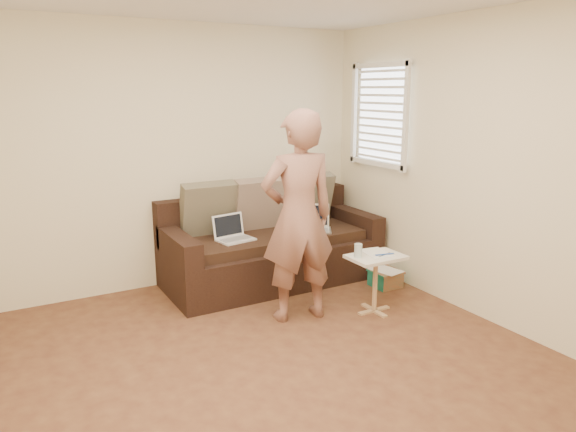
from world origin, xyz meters
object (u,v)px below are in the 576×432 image
object	(u,v)px
drinking_glass	(358,251)
laptop_silver	(313,231)
laptop_white	(236,241)
side_table	(375,284)
sofa	(272,242)
striped_box	(385,278)
person	(298,217)

from	to	relation	value
drinking_glass	laptop_silver	bearing A→B (deg)	81.18
laptop_white	drinking_glass	size ratio (longest dim) A/B	2.85
laptop_silver	side_table	xyz separation A→B (m)	(0.02, -1.02, -0.25)
sofa	striped_box	xyz separation A→B (m)	(0.92, -0.71, -0.34)
person	side_table	bearing A→B (deg)	167.54
drinking_glass	striped_box	world-z (taller)	drinking_glass
side_table	striped_box	size ratio (longest dim) A/B	1.89
laptop_white	drinking_glass	xyz separation A→B (m)	(0.70, -1.04, 0.07)
sofa	side_table	bearing A→B (deg)	-69.82
laptop_silver	side_table	world-z (taller)	laptop_silver
sofa	laptop_white	bearing A→B (deg)	-170.30
sofa	drinking_glass	xyz separation A→B (m)	(0.26, -1.12, 0.17)
laptop_silver	person	bearing A→B (deg)	-97.88
sofa	striped_box	size ratio (longest dim) A/B	7.83
side_table	person	bearing A→B (deg)	159.90
drinking_glass	striped_box	bearing A→B (deg)	31.36
laptop_silver	striped_box	bearing A→B (deg)	-16.42
sofa	laptop_white	distance (m)	0.46
laptop_white	person	distance (m)	0.95
laptop_white	striped_box	world-z (taller)	laptop_white
laptop_white	side_table	xyz separation A→B (m)	(0.87, -1.08, -0.25)
person	drinking_glass	xyz separation A→B (m)	(0.49, -0.20, -0.32)
sofa	drinking_glass	bearing A→B (deg)	-77.02
drinking_glass	laptop_white	bearing A→B (deg)	123.96
laptop_silver	side_table	distance (m)	1.05
person	striped_box	xyz separation A→B (m)	(1.16, 0.21, -0.82)
sofa	person	bearing A→B (deg)	-104.31
laptop_white	drinking_glass	distance (m)	1.26
sofa	striped_box	distance (m)	1.21
sofa	person	distance (m)	1.06
laptop_white	laptop_silver	bearing A→B (deg)	-13.96
laptop_white	person	xyz separation A→B (m)	(0.21, -0.84, 0.39)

